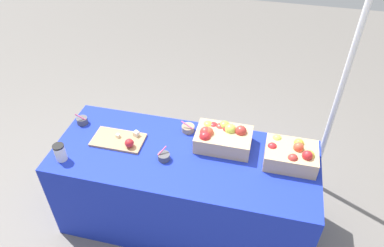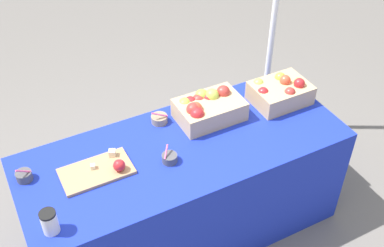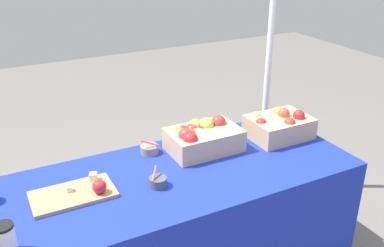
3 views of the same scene
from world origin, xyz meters
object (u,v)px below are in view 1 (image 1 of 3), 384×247
object	(u,v)px
apple_crate_left	(291,155)
sample_bowl_near	(188,128)
apple_crate_middle	(222,137)
sample_bowl_mid	(164,157)
cutting_board_front	(120,140)
coffee_cup	(60,152)
sample_bowl_far	(82,121)
tent_pole	(340,93)

from	to	relation	value
apple_crate_left	sample_bowl_near	bearing A→B (deg)	168.19
apple_crate_middle	sample_bowl_mid	bearing A→B (deg)	-146.53
apple_crate_middle	cutting_board_front	world-z (taller)	apple_crate_middle
sample_bowl_near	coffee_cup	size ratio (longest dim) A/B	0.79
sample_bowl_mid	sample_bowl_far	bearing A→B (deg)	162.65
apple_crate_middle	cutting_board_front	bearing A→B (deg)	-168.82
sample_bowl_mid	tent_pole	world-z (taller)	tent_pole
apple_crate_middle	sample_bowl_far	world-z (taller)	apple_crate_middle
apple_crate_left	apple_crate_middle	size ratio (longest dim) A/B	0.89
apple_crate_left	cutting_board_front	distance (m)	1.23
sample_bowl_far	tent_pole	xyz separation A→B (m)	(1.90, 0.49, 0.24)
apple_crate_middle	sample_bowl_near	world-z (taller)	apple_crate_middle
apple_crate_middle	sample_bowl_near	xyz separation A→B (m)	(-0.27, 0.09, -0.05)
apple_crate_left	sample_bowl_near	size ratio (longest dim) A/B	3.44
apple_crate_middle	coffee_cup	xyz separation A→B (m)	(-1.06, -0.41, -0.01)
sample_bowl_mid	tent_pole	bearing A→B (deg)	31.58
cutting_board_front	sample_bowl_far	xyz separation A→B (m)	(-0.37, 0.13, 0.01)
cutting_board_front	tent_pole	xyz separation A→B (m)	(1.53, 0.62, 0.25)
apple_crate_middle	sample_bowl_near	distance (m)	0.29
sample_bowl_mid	apple_crate_middle	bearing A→B (deg)	33.47
cutting_board_front	coffee_cup	distance (m)	0.43
apple_crate_left	apple_crate_middle	xyz separation A→B (m)	(-0.49, 0.07, 0.01)
sample_bowl_near	sample_bowl_mid	world-z (taller)	sample_bowl_near
apple_crate_left	tent_pole	world-z (taller)	tent_pole
coffee_cup	tent_pole	xyz separation A→B (m)	(1.86, 0.88, 0.20)
sample_bowl_near	sample_bowl_mid	distance (m)	0.35
apple_crate_left	sample_bowl_mid	size ratio (longest dim) A/B	3.75
apple_crate_left	sample_bowl_far	distance (m)	1.60
sample_bowl_near	coffee_cup	xyz separation A→B (m)	(-0.79, -0.50, 0.04)
sample_bowl_near	sample_bowl_far	size ratio (longest dim) A/B	0.97
coffee_cup	sample_bowl_near	bearing A→B (deg)	32.39
apple_crate_left	cutting_board_front	xyz separation A→B (m)	(-1.22, -0.08, -0.06)
sample_bowl_near	cutting_board_front	bearing A→B (deg)	-152.50
sample_bowl_near	coffee_cup	world-z (taller)	coffee_cup
apple_crate_left	sample_bowl_near	world-z (taller)	apple_crate_left
sample_bowl_far	tent_pole	distance (m)	1.98
apple_crate_left	cutting_board_front	world-z (taller)	apple_crate_left
sample_bowl_far	coffee_cup	size ratio (longest dim) A/B	0.82
sample_bowl_mid	sample_bowl_far	distance (m)	0.77
cutting_board_front	sample_bowl_mid	xyz separation A→B (m)	(0.36, -0.10, 0.01)
apple_crate_middle	sample_bowl_far	bearing A→B (deg)	-179.39
apple_crate_middle	coffee_cup	world-z (taller)	apple_crate_middle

